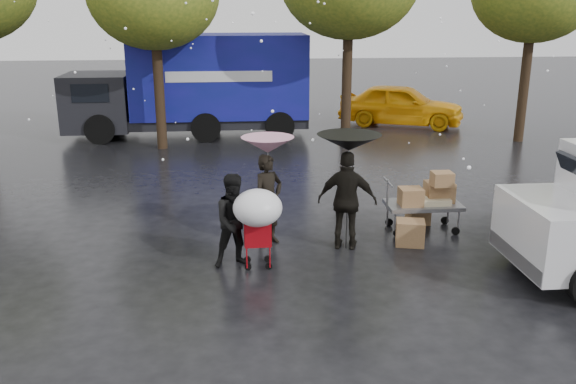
{
  "coord_description": "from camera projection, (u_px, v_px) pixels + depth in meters",
  "views": [
    {
      "loc": [
        -1.25,
        -9.62,
        4.4
      ],
      "look_at": [
        -0.25,
        1.0,
        1.15
      ],
      "focal_mm": 38.0,
      "sensor_mm": 36.0,
      "label": 1
    }
  ],
  "objects": [
    {
      "name": "ground",
      "position": [
        308.0,
        272.0,
        10.55
      ],
      "size": [
        90.0,
        90.0,
        0.0
      ],
      "primitive_type": "plane",
      "color": "black",
      "rests_on": "ground"
    },
    {
      "name": "person_pink",
      "position": [
        268.0,
        200.0,
        11.59
      ],
      "size": [
        0.77,
        0.72,
        1.76
      ],
      "primitive_type": "imported",
      "rotation": [
        0.0,
        0.0,
        0.62
      ],
      "color": "black",
      "rests_on": "ground"
    },
    {
      "name": "person_middle",
      "position": [
        236.0,
        221.0,
        10.58
      ],
      "size": [
        0.94,
        0.8,
        1.68
      ],
      "primitive_type": "imported",
      "rotation": [
        0.0,
        0.0,
        0.22
      ],
      "color": "black",
      "rests_on": "ground"
    },
    {
      "name": "person_black",
      "position": [
        347.0,
        201.0,
        11.33
      ],
      "size": [
        1.18,
        0.73,
        1.88
      ],
      "primitive_type": "imported",
      "rotation": [
        0.0,
        0.0,
        2.87
      ],
      "color": "black",
      "rests_on": "ground"
    },
    {
      "name": "umbrella_pink",
      "position": [
        268.0,
        145.0,
        11.28
      ],
      "size": [
        0.99,
        0.99,
        2.1
      ],
      "color": "#4C4C4C",
      "rests_on": "ground"
    },
    {
      "name": "umbrella_black",
      "position": [
        349.0,
        143.0,
        11.01
      ],
      "size": [
        1.17,
        1.17,
        2.2
      ],
      "color": "#4C4C4C",
      "rests_on": "ground"
    },
    {
      "name": "vendor_cart",
      "position": [
        428.0,
        197.0,
        12.3
      ],
      "size": [
        1.52,
        0.8,
        1.27
      ],
      "color": "slate",
      "rests_on": "ground"
    },
    {
      "name": "shopping_cart",
      "position": [
        258.0,
        212.0,
        10.33
      ],
      "size": [
        0.84,
        0.84,
        1.46
      ],
      "color": "#A20911",
      "rests_on": "ground"
    },
    {
      "name": "blue_truck",
      "position": [
        196.0,
        86.0,
        21.24
      ],
      "size": [
        8.3,
        2.6,
        3.5
      ],
      "color": "navy",
      "rests_on": "ground"
    },
    {
      "name": "box_ground_near",
      "position": [
        410.0,
        233.0,
        11.7
      ],
      "size": [
        0.62,
        0.54,
        0.48
      ],
      "primitive_type": "cube",
      "rotation": [
        0.0,
        0.0,
        -0.24
      ],
      "color": "brown",
      "rests_on": "ground"
    },
    {
      "name": "box_ground_far",
      "position": [
        418.0,
        216.0,
        12.83
      ],
      "size": [
        0.48,
        0.4,
        0.35
      ],
      "primitive_type": "cube",
      "rotation": [
        0.0,
        0.0,
        0.13
      ],
      "color": "brown",
      "rests_on": "ground"
    },
    {
      "name": "yellow_taxi",
      "position": [
        401.0,
        105.0,
        23.34
      ],
      "size": [
        5.03,
        3.53,
        1.59
      ],
      "primitive_type": "imported",
      "rotation": [
        0.0,
        0.0,
        1.18
      ],
      "color": "#FFB20D",
      "rests_on": "ground"
    }
  ]
}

